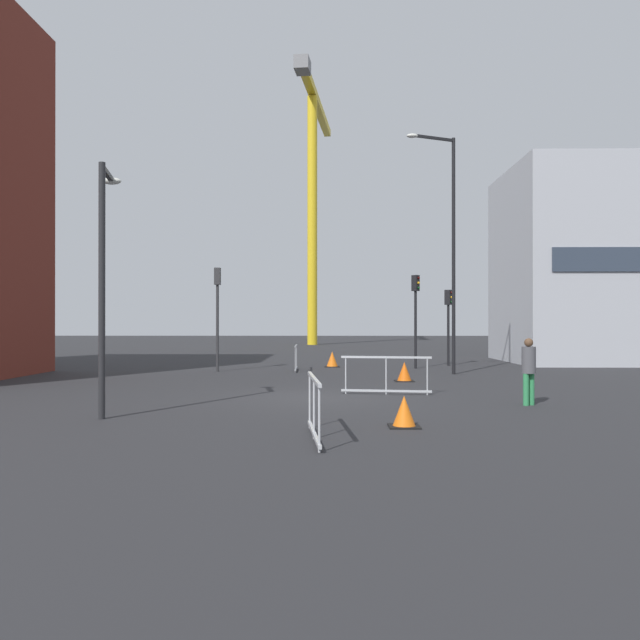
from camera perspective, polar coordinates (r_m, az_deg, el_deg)
name	(u,v)px	position (r m, az deg, el deg)	size (l,w,h in m)	color
ground	(317,398)	(17.42, -0.29, -6.92)	(160.00, 160.00, 0.00)	#28282B
office_block	(612,266)	(36.14, 24.58, 4.41)	(10.65, 8.22, 9.87)	#A8AAB2
construction_crane	(313,172)	(60.27, -0.62, 13.07)	(3.00, 19.87, 23.58)	yellow
streetlamp_tall	(449,237)	(25.72, 11.40, 7.27)	(2.00, 0.93, 9.29)	black
streetlamp_short	(104,265)	(14.48, -18.71, 4.69)	(0.51, 1.43, 5.41)	#232326
traffic_light_corner	(217,302)	(26.79, -9.12, 1.56)	(0.24, 0.37, 4.29)	#2D2D30
traffic_light_far	(416,306)	(28.51, 8.52, 1.24)	(0.37, 0.37, 4.12)	black
traffic_light_median	(448,314)	(30.64, 11.37, 0.51)	(0.38, 0.36, 3.56)	black
pedestrian_walking	(529,366)	(16.53, 18.10, -3.95)	(0.34, 0.34, 1.65)	#2D844C
safety_barrier_mid_span	(386,374)	(18.20, 5.91, -4.85)	(2.53, 0.39, 1.08)	#B2B5BA
safety_barrier_left_run	(314,407)	(11.24, -0.54, -7.73)	(0.31, 2.56, 1.08)	#B2B5BA
safety_barrier_front	(296,357)	(26.87, -2.16, -3.35)	(0.12, 2.34, 1.08)	gray
traffic_cone_orange	(404,372)	(22.30, 7.53, -4.65)	(0.66, 0.66, 0.67)	black
traffic_cone_on_verge	(332,360)	(29.25, 1.09, -3.56)	(0.69, 0.69, 0.70)	black
traffic_cone_striped	(404,413)	(12.64, 7.51, -8.18)	(0.60, 0.60, 0.61)	black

